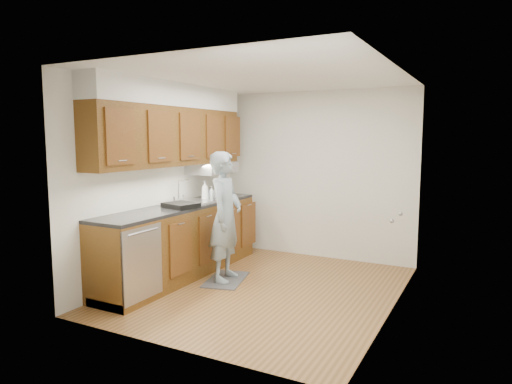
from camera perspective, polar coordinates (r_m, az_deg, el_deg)
floor at (r=5.61m, az=0.99°, el=-12.03°), size 3.50×3.50×0.00m
ceiling at (r=5.35m, az=1.05°, el=14.18°), size 3.50×3.50×0.00m
wall_left at (r=6.15m, az=-11.58°, el=1.43°), size 0.02×3.50×2.50m
wall_right at (r=4.86m, az=17.04°, el=-0.15°), size 0.02×3.50×2.50m
wall_back at (r=6.94m, az=7.48°, el=2.12°), size 3.00×0.02×2.50m
counter at (r=6.09m, az=-9.21°, el=-5.83°), size 0.64×2.80×1.30m
upper_cabinets at (r=6.06m, az=-10.22°, el=8.00°), size 0.47×2.80×1.21m
closet_door at (r=5.19m, az=17.43°, el=-2.25°), size 0.02×1.22×2.05m
floor_mat at (r=5.95m, az=-3.77°, el=-10.86°), size 0.61×0.83×0.01m
person at (r=5.74m, az=-3.85°, el=-1.98°), size 0.53×0.71×1.85m
soap_bottle_a at (r=6.44m, az=-6.38°, el=0.20°), size 0.11×0.11×0.27m
soap_bottle_b at (r=6.50m, az=-5.57°, el=-0.06°), size 0.09×0.09×0.19m
soda_can at (r=6.49m, az=-4.50°, el=-0.40°), size 0.08×0.08×0.12m
steel_can at (r=6.46m, az=-4.96°, el=-0.48°), size 0.07×0.07×0.11m
dish_rack at (r=5.78m, az=-9.37°, el=-1.65°), size 0.46×0.42×0.06m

